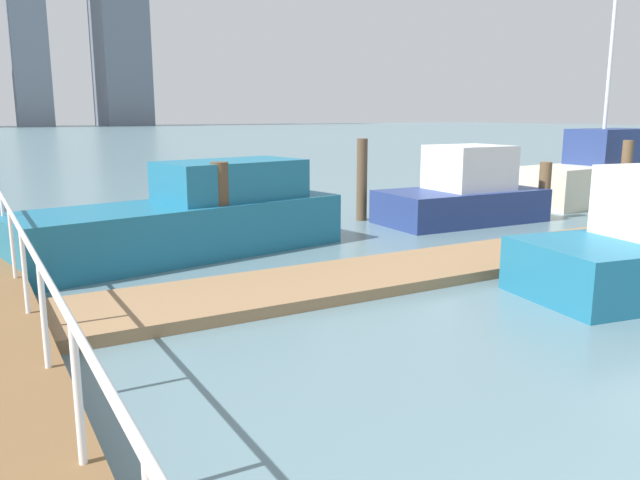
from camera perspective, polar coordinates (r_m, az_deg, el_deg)
name	(u,v)px	position (r m, az deg, el deg)	size (l,w,h in m)	color
ground_plane	(102,207)	(20.76, -19.17, 2.88)	(300.00, 300.00, 0.00)	slate
floating_dock	(443,265)	(11.91, 11.15, -2.21)	(14.86, 2.00, 0.18)	#93704C
boardwalk_railing	(22,246)	(8.51, -25.44, -0.49)	(0.06, 23.87, 1.08)	white
dock_piling_1	(625,175)	(21.02, 26.00, 5.32)	(0.31, 0.31, 2.08)	brown
dock_piling_2	(221,211)	(12.63, -9.01, 2.66)	(0.35, 0.35, 1.92)	brown
dock_piling_4	(362,180)	(17.01, 3.83, 5.48)	(0.29, 0.29, 2.20)	brown
dock_piling_5	(544,191)	(18.20, 19.71, 4.22)	(0.32, 0.32, 1.57)	brown
moored_boat_0	(463,194)	(17.20, 12.89, 4.12)	(4.48, 2.30, 2.03)	navy
moored_boat_1	(193,219)	(13.16, -11.43, 1.92)	(7.03, 3.26, 1.88)	#1E6B8C
moored_boat_3	(602,174)	(22.51, 24.23, 5.49)	(6.53, 2.39, 7.21)	beige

